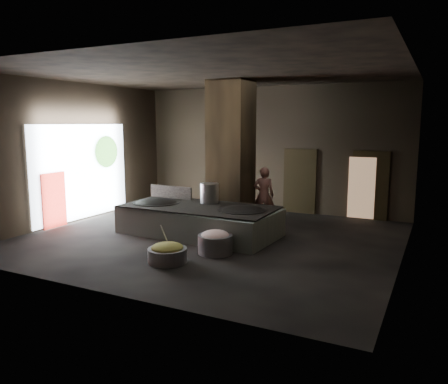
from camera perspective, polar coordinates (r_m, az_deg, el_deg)
The scene contains 28 objects.
floor at distance 12.40m, azimuth -1.69°, elevation -6.16°, with size 10.00×9.00×0.10m, color black.
ceiling at distance 12.04m, azimuth -1.79°, elevation 15.47°, with size 10.00×9.00×0.10m, color black.
back_wall at distance 16.14m, azimuth 5.99°, elevation 5.60°, with size 10.00×0.10×4.50m, color black.
front_wall at distance 8.31m, azimuth -16.83°, elevation 2.12°, with size 10.00×0.10×4.50m, color black.
left_wall at distance 15.07m, azimuth -18.96°, elevation 4.93°, with size 0.10×9.00×4.50m, color black.
right_wall at distance 10.59m, azimuth 23.11°, elevation 3.18°, with size 0.10×9.00×4.50m, color black.
pillar at distance 13.83m, azimuth 0.92°, elevation 5.09°, with size 1.20×1.20×4.50m, color black.
hearth_platform at distance 12.67m, azimuth -3.30°, elevation -3.79°, with size 4.49×2.15×0.78m, color #A4B7A7.
platform_cap at distance 12.58m, azimuth -3.32°, elevation -1.91°, with size 4.40×2.11×0.03m, color black.
wok_left at distance 13.32m, azimuth -8.84°, elevation -1.67°, with size 1.42×1.42×0.39m, color black.
wok_left_rim at distance 13.31m, azimuth -8.85°, elevation -1.37°, with size 1.45×1.45×0.05m, color black.
wok_right at distance 12.03m, azimuth 2.39°, elevation -2.72°, with size 1.32×1.32×0.37m, color black.
wok_right_rim at distance 12.02m, azimuth 2.39°, elevation -2.39°, with size 1.35×1.35×0.05m, color black.
stock_pot at distance 12.97m, azimuth -1.93°, elevation -0.15°, with size 0.55×0.55×0.59m, color #9B9FA2.
splash_guard at distance 13.92m, azimuth -6.97°, elevation -0.00°, with size 1.56×0.06×0.39m, color black.
cook at distance 14.08m, azimuth 5.22°, elevation -0.39°, with size 0.66×0.43×1.81m, color brown.
veg_basin at distance 10.27m, azimuth -7.39°, elevation -8.20°, with size 0.91×0.91×0.33m, color gray.
veg_fill at distance 10.22m, azimuth -7.42°, elevation -7.22°, with size 0.74×0.74×0.23m, color #759648.
ladle at distance 10.36m, azimuth -7.66°, elevation -5.84°, with size 0.03×0.03×0.72m, color #9B9FA2.
meat_basin at distance 10.85m, azimuth -1.15°, elevation -6.82°, with size 0.85×0.85×0.47m, color gray.
meat_fill at distance 10.79m, azimuth -1.16°, elevation -5.72°, with size 0.71×0.71×0.27m, color #DB8983.
doorway_near at distance 15.78m, azimuth 9.87°, elevation 1.24°, with size 1.18×0.08×2.38m, color black.
doorway_near_glow at distance 15.79m, azimuth 9.57°, elevation 1.07°, with size 0.81×0.04×1.91m, color #8C6647.
doorway_far at distance 15.27m, azimuth 18.52°, elevation 0.65°, with size 1.18×0.08×2.38m, color black.
doorway_far_glow at distance 15.26m, azimuth 17.51°, elevation 0.51°, with size 0.87×0.04×2.05m, color #8C6647.
left_opening at distance 15.19m, azimuth -18.03°, elevation 2.54°, with size 0.04×4.20×3.10m, color white.
pavilion_sliver at distance 14.35m, azimuth -21.32°, elevation -1.01°, with size 0.05×0.90×1.70m, color maroon.
tree_silhouette at distance 15.87m, azimuth -15.09°, elevation 5.10°, with size 0.28×1.10×1.10m, color #194714.
Camera 1 is at (5.69, -10.53, 3.19)m, focal length 35.00 mm.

